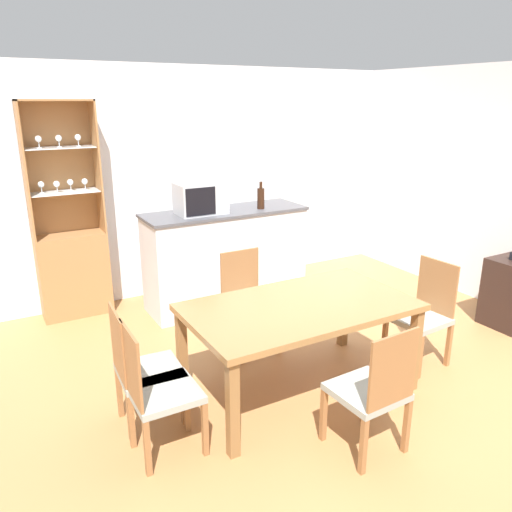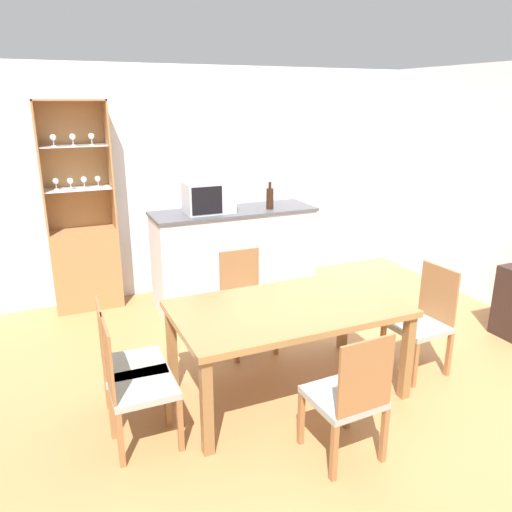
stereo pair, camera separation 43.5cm
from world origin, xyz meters
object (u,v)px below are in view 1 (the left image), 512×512
object	(u,v)px
display_cabinet	(72,256)
dining_chair_head_near	(372,391)
dining_chair_side_left_far	(143,370)
dining_table	(300,314)
dining_chair_head_far	(248,303)
dining_chair_side_right_near	(423,315)
microwave	(201,198)
dining_chair_side_left_near	(157,391)
wine_bottle	(261,198)

from	to	relation	value
display_cabinet	dining_chair_head_near	world-z (taller)	display_cabinet
display_cabinet	dining_chair_side_left_far	size ratio (longest dim) A/B	2.45
dining_table	dining_chair_head_far	distance (m)	0.84
dining_chair_side_right_near	microwave	bearing A→B (deg)	26.54
dining_chair_side_left_far	microwave	distance (m)	2.21
dining_chair_side_right_near	dining_chair_side_left_near	size ratio (longest dim) A/B	1.00
dining_chair_side_left_far	dining_chair_head_near	bearing A→B (deg)	53.81
dining_chair_side_left_far	dining_chair_side_left_near	size ratio (longest dim) A/B	1.00
microwave	dining_chair_head_near	bearing A→B (deg)	-90.20
dining_table	dining_chair_side_left_near	distance (m)	1.20
display_cabinet	dining_table	xyz separation A→B (m)	(1.22, -2.39, 0.01)
dining_chair_head_far	dining_chair_side_left_far	bearing A→B (deg)	29.30
dining_chair_side_left_near	dining_table	bearing A→B (deg)	97.64
microwave	display_cabinet	bearing A→B (deg)	155.98
dining_chair_side_left_far	microwave	xyz separation A→B (m)	(1.19, 1.69, 0.78)
dining_table	dining_chair_side_left_near	world-z (taller)	dining_chair_side_left_near
dining_chair_side_left_far	wine_bottle	world-z (taller)	wine_bottle
dining_chair_side_left_near	microwave	size ratio (longest dim) A/B	1.80
dining_chair_side_right_near	microwave	xyz separation A→B (m)	(-1.16, 1.98, 0.78)
dining_table	microwave	distance (m)	1.92
dining_chair_side_left_far	wine_bottle	bearing A→B (deg)	133.94
dining_chair_head_far	microwave	xyz separation A→B (m)	(0.01, 1.02, 0.78)
dining_chair_side_left_far	dining_chair_head_near	xyz separation A→B (m)	(1.18, -0.96, 0.00)
dining_chair_side_left_near	display_cabinet	bearing A→B (deg)	-178.51
dining_chair_side_right_near	dining_table	bearing A→B (deg)	79.20
dining_chair_side_left_near	dining_chair_head_far	world-z (taller)	same
dining_chair_side_right_near	dining_chair_side_left_near	distance (m)	2.35
dining_table	dining_chair_side_left_near	bearing A→B (deg)	-172.91
wine_bottle	dining_chair_side_right_near	bearing A→B (deg)	-74.96
display_cabinet	microwave	distance (m)	1.46
dining_table	dining_chair_head_far	world-z (taller)	dining_chair_head_far
display_cabinet	microwave	xyz separation A→B (m)	(1.23, -0.55, 0.58)
dining_chair_side_right_near	dining_chair_head_far	distance (m)	1.51
wine_bottle	microwave	bearing A→B (deg)	171.37
wine_bottle	dining_chair_head_near	bearing A→B (deg)	-104.61
dining_table	wine_bottle	world-z (taller)	wine_bottle
dining_chair_side_left_near	microwave	xyz separation A→B (m)	(1.19, 1.98, 0.78)
dining_chair_side_left_far	display_cabinet	bearing A→B (deg)	-175.81
dining_chair_head_far	dining_chair_side_left_near	bearing A→B (deg)	39.04
dining_chair_side_left_far	dining_chair_side_left_near	xyz separation A→B (m)	(-0.00, -0.29, 0.00)
display_cabinet	dining_chair_head_far	size ratio (longest dim) A/B	2.45
dining_chair_head_far	dining_table	bearing A→B (deg)	89.77
dining_chair_head_near	dining_chair_head_far	bearing A→B (deg)	87.61
display_cabinet	dining_chair_head_far	bearing A→B (deg)	-52.29
dining_chair_side_left_near	microwave	world-z (taller)	microwave
display_cabinet	wine_bottle	xyz separation A→B (m)	(1.88, -0.65, 0.54)
dining_chair_head_far	microwave	size ratio (longest dim) A/B	1.80
dining_table	dining_chair_side_right_near	bearing A→B (deg)	-6.95
microwave	wine_bottle	size ratio (longest dim) A/B	1.69
dining_chair_head_far	wine_bottle	size ratio (longest dim) A/B	3.05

